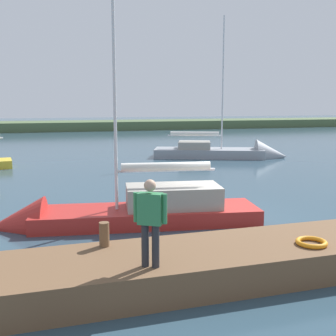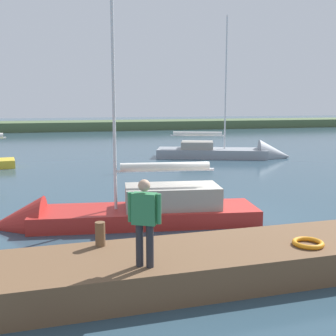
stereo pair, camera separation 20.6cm
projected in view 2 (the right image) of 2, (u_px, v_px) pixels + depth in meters
name	position (u px, v px, depth m)	size (l,w,h in m)	color
ground_plane	(216.00, 218.00, 13.09)	(200.00, 200.00, 0.00)	#2D4756
far_shoreline	(89.00, 130.00, 57.92)	(180.00, 8.00, 2.40)	#4C603D
dock_pier	(290.00, 254.00, 9.03)	(27.17, 2.12, 0.67)	brown
mooring_post_near	(100.00, 234.00, 8.55)	(0.21, 0.21, 0.52)	brown
life_ring_buoy	(308.00, 243.00, 8.61)	(0.66, 0.66, 0.10)	orange
sailboat_far_left	(233.00, 155.00, 27.77)	(9.16, 5.31, 10.35)	gray
sailboat_far_right	(116.00, 218.00, 12.41)	(8.24, 2.96, 9.49)	#B22823
person_on_dock	(144.00, 217.00, 7.35)	(0.56, 0.41, 1.63)	#28282D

